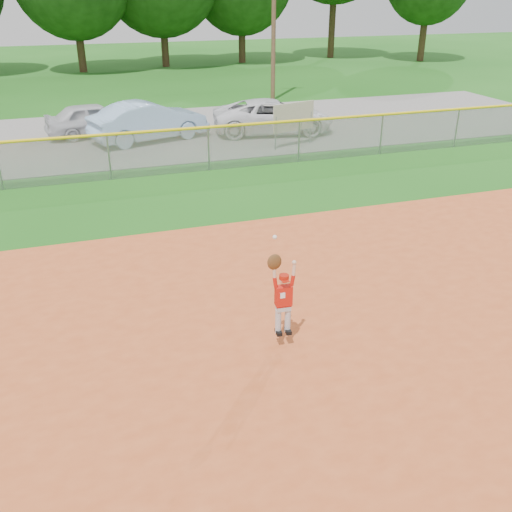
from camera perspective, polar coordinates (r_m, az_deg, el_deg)
The scene contains 10 objects.
ground at distance 10.54m, azimuth -9.09°, elevation -8.45°, with size 120.00×120.00×0.00m, color #1A5A14.
clay_infield at distance 8.22m, azimuth -5.22°, elevation -19.58°, with size 24.00×16.00×0.04m, color #C24F23.
parking_strip at distance 25.41m, azimuth -15.54°, elevation 11.34°, with size 44.00×10.00×0.03m, color slate.
car_white_a at distance 25.55m, azimuth -15.80°, elevation 13.02°, with size 1.64×4.07×1.39m, color silver.
car_blue at distance 24.23m, azimuth -10.68°, elevation 13.10°, with size 1.66×4.76×1.57m, color #95B9DE.
car_white_b at distance 25.14m, azimuth 1.71°, elevation 13.78°, with size 2.35×5.10×1.42m, color white.
sponsor_sign at distance 22.87m, azimuth 3.79°, elevation 13.60°, with size 1.89×0.61×1.73m.
outfield_fence at distance 19.38m, azimuth -14.52°, elevation 9.89°, with size 40.06×0.10×1.55m.
power_lines at distance 30.80m, azimuth -15.50°, elevation 22.50°, with size 19.40×0.24×9.00m.
ballplayer at distance 9.75m, azimuth 2.63°, elevation -3.88°, with size 0.51×0.23×1.89m.
Camera 1 is at (-1.15, -8.71, 5.82)m, focal length 40.00 mm.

